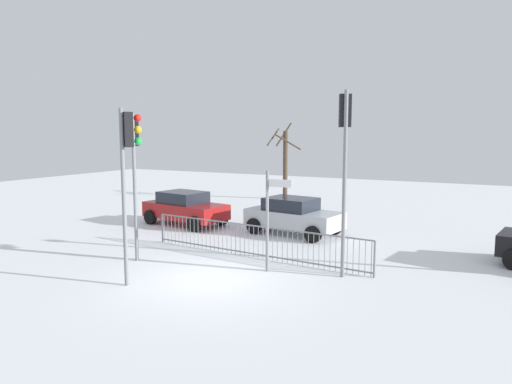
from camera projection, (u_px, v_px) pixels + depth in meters
ground_plane at (211, 279)px, 13.07m from camera, size 60.00×60.00×0.00m
traffic_light_mid_right at (134, 154)px, 14.69m from camera, size 0.45×0.48×4.63m
traffic_light_foreground_left at (128, 157)px, 12.18m from camera, size 0.44×0.49×4.67m
traffic_light_foreground_right at (345, 142)px, 12.93m from camera, size 0.40×0.53×5.20m
direction_sign_post at (269, 216)px, 13.58m from camera, size 0.79×0.12×2.97m
pedestrian_guard_railing at (254, 241)px, 15.28m from camera, size 8.09×0.74×1.07m
car_silver_near at (293, 215)px, 18.77m from camera, size 4.01×2.39×1.47m
car_red_trailing at (185, 208)px, 20.73m from camera, size 4.02×2.43×1.47m
bare_tree_left at (285, 162)px, 28.62m from camera, size 2.00×1.96×4.67m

